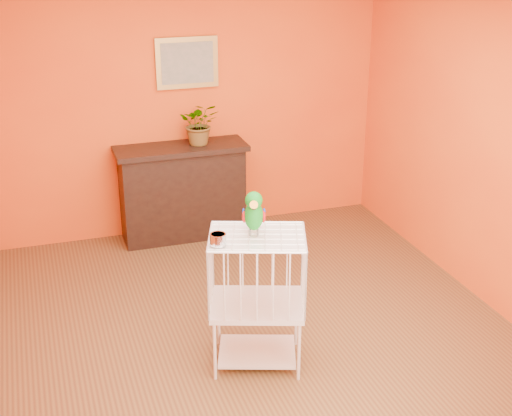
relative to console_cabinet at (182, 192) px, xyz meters
name	(u,v)px	position (x,y,z in m)	size (l,w,h in m)	color
ground	(259,333)	(0.14, -2.02, -0.49)	(4.50, 4.50, 0.00)	brown
room_shell	(259,141)	(0.14, -2.02, 1.10)	(4.50, 4.50, 4.50)	#E95A15
console_cabinet	(182,192)	(0.00, 0.00, 0.00)	(1.31, 0.47, 0.97)	black
potted_plant	(199,127)	(0.20, 0.06, 0.65)	(0.38, 0.43, 0.33)	#26722D
framed_picture	(187,63)	(0.14, 0.20, 1.26)	(0.62, 0.04, 0.50)	#B08D3F
birdcage	(257,298)	(0.01, -2.39, 0.04)	(0.79, 0.69, 1.02)	silver
feed_cup	(218,239)	(-0.29, -2.45, 0.58)	(0.11, 0.11, 0.08)	silver
parrot	(254,213)	(-0.01, -2.37, 0.70)	(0.18, 0.31, 0.34)	#59544C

